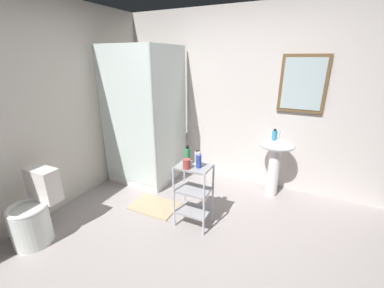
{
  "coord_description": "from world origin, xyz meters",
  "views": [
    {
      "loc": [
        0.9,
        -1.65,
        1.83
      ],
      "look_at": [
        -0.18,
        0.59,
        0.94
      ],
      "focal_mm": 22.58,
      "sensor_mm": 36.0,
      "label": 1
    }
  ],
  "objects_px": {
    "storage_cart": "(194,191)",
    "toilet": "(34,214)",
    "shower_stall": "(149,151)",
    "hand_soap_bottle": "(275,135)",
    "shampoo_bottle_blue": "(199,161)",
    "rinse_cup": "(187,164)",
    "lotion_bottle_white": "(198,158)",
    "pedestal_sink": "(275,157)",
    "body_wash_bottle_green": "(187,156)",
    "bath_mat": "(154,206)"
  },
  "relations": [
    {
      "from": "storage_cart",
      "to": "toilet",
      "type": "bearing_deg",
      "value": -145.83
    },
    {
      "from": "shower_stall",
      "to": "toilet",
      "type": "height_order",
      "value": "shower_stall"
    },
    {
      "from": "shower_stall",
      "to": "hand_soap_bottle",
      "type": "xyz_separation_m",
      "value": [
        1.77,
        0.33,
        0.41
      ]
    },
    {
      "from": "shampoo_bottle_blue",
      "to": "rinse_cup",
      "type": "bearing_deg",
      "value": -144.12
    },
    {
      "from": "rinse_cup",
      "to": "lotion_bottle_white",
      "type": "bearing_deg",
      "value": 71.34
    },
    {
      "from": "hand_soap_bottle",
      "to": "rinse_cup",
      "type": "distance_m",
      "value": 1.34
    },
    {
      "from": "shower_stall",
      "to": "shampoo_bottle_blue",
      "type": "relative_size",
      "value": 11.5
    },
    {
      "from": "pedestal_sink",
      "to": "shampoo_bottle_blue",
      "type": "xyz_separation_m",
      "value": [
        -0.65,
        -1.06,
        0.24
      ]
    },
    {
      "from": "storage_cart",
      "to": "shampoo_bottle_blue",
      "type": "xyz_separation_m",
      "value": [
        0.06,
        -0.01,
        0.38
      ]
    },
    {
      "from": "pedestal_sink",
      "to": "body_wash_bottle_green",
      "type": "bearing_deg",
      "value": -127.23
    },
    {
      "from": "shower_stall",
      "to": "toilet",
      "type": "bearing_deg",
      "value": -99.42
    },
    {
      "from": "toilet",
      "to": "rinse_cup",
      "type": "relative_size",
      "value": 7.36
    },
    {
      "from": "toilet",
      "to": "storage_cart",
      "type": "relative_size",
      "value": 1.03
    },
    {
      "from": "storage_cart",
      "to": "bath_mat",
      "type": "distance_m",
      "value": 0.75
    },
    {
      "from": "pedestal_sink",
      "to": "lotion_bottle_white",
      "type": "xyz_separation_m",
      "value": [
        -0.7,
        -0.97,
        0.23
      ]
    },
    {
      "from": "toilet",
      "to": "bath_mat",
      "type": "distance_m",
      "value": 1.32
    },
    {
      "from": "toilet",
      "to": "storage_cart",
      "type": "height_order",
      "value": "toilet"
    },
    {
      "from": "shampoo_bottle_blue",
      "to": "pedestal_sink",
      "type": "bearing_deg",
      "value": 58.29
    },
    {
      "from": "storage_cart",
      "to": "lotion_bottle_white",
      "type": "height_order",
      "value": "lotion_bottle_white"
    },
    {
      "from": "body_wash_bottle_green",
      "to": "bath_mat",
      "type": "relative_size",
      "value": 0.36
    },
    {
      "from": "pedestal_sink",
      "to": "hand_soap_bottle",
      "type": "bearing_deg",
      "value": 174.46
    },
    {
      "from": "lotion_bottle_white",
      "to": "shampoo_bottle_blue",
      "type": "bearing_deg",
      "value": -59.79
    },
    {
      "from": "lotion_bottle_white",
      "to": "bath_mat",
      "type": "xyz_separation_m",
      "value": [
        -0.62,
        0.01,
        -0.8
      ]
    },
    {
      "from": "lotion_bottle_white",
      "to": "rinse_cup",
      "type": "bearing_deg",
      "value": -108.66
    },
    {
      "from": "bath_mat",
      "to": "toilet",
      "type": "bearing_deg",
      "value": -126.88
    },
    {
      "from": "toilet",
      "to": "shampoo_bottle_blue",
      "type": "distance_m",
      "value": 1.78
    },
    {
      "from": "storage_cart",
      "to": "rinse_cup",
      "type": "xyz_separation_m",
      "value": [
        -0.04,
        -0.08,
        0.36
      ]
    },
    {
      "from": "storage_cart",
      "to": "hand_soap_bottle",
      "type": "xyz_separation_m",
      "value": [
        0.67,
        1.05,
        0.44
      ]
    },
    {
      "from": "shampoo_bottle_blue",
      "to": "toilet",
      "type": "bearing_deg",
      "value": -147.25
    },
    {
      "from": "toilet",
      "to": "body_wash_bottle_green",
      "type": "height_order",
      "value": "body_wash_bottle_green"
    },
    {
      "from": "hand_soap_bottle",
      "to": "storage_cart",
      "type": "bearing_deg",
      "value": -122.56
    },
    {
      "from": "lotion_bottle_white",
      "to": "shampoo_bottle_blue",
      "type": "height_order",
      "value": "shampoo_bottle_blue"
    },
    {
      "from": "pedestal_sink",
      "to": "shampoo_bottle_blue",
      "type": "height_order",
      "value": "shampoo_bottle_blue"
    },
    {
      "from": "toilet",
      "to": "bath_mat",
      "type": "height_order",
      "value": "toilet"
    },
    {
      "from": "storage_cart",
      "to": "hand_soap_bottle",
      "type": "bearing_deg",
      "value": 57.44
    },
    {
      "from": "hand_soap_bottle",
      "to": "lotion_bottle_white",
      "type": "relative_size",
      "value": 0.91
    },
    {
      "from": "body_wash_bottle_green",
      "to": "pedestal_sink",
      "type": "bearing_deg",
      "value": 52.77
    },
    {
      "from": "pedestal_sink",
      "to": "storage_cart",
      "type": "relative_size",
      "value": 1.09
    },
    {
      "from": "rinse_cup",
      "to": "pedestal_sink",
      "type": "bearing_deg",
      "value": 56.25
    },
    {
      "from": "shower_stall",
      "to": "lotion_bottle_white",
      "type": "distance_m",
      "value": 1.34
    },
    {
      "from": "shower_stall",
      "to": "pedestal_sink",
      "type": "distance_m",
      "value": 1.85
    },
    {
      "from": "hand_soap_bottle",
      "to": "bath_mat",
      "type": "distance_m",
      "value": 1.82
    },
    {
      "from": "toilet",
      "to": "storage_cart",
      "type": "distance_m",
      "value": 1.67
    },
    {
      "from": "shower_stall",
      "to": "body_wash_bottle_green",
      "type": "relative_size",
      "value": 9.26
    },
    {
      "from": "bath_mat",
      "to": "hand_soap_bottle",
      "type": "bearing_deg",
      "value": 36.96
    },
    {
      "from": "lotion_bottle_white",
      "to": "rinse_cup",
      "type": "relative_size",
      "value": 1.58
    },
    {
      "from": "lotion_bottle_white",
      "to": "bath_mat",
      "type": "height_order",
      "value": "lotion_bottle_white"
    },
    {
      "from": "bath_mat",
      "to": "storage_cart",
      "type": "bearing_deg",
      "value": -8.28
    },
    {
      "from": "storage_cart",
      "to": "body_wash_bottle_green",
      "type": "xyz_separation_m",
      "value": [
        -0.08,
        0.01,
        0.4
      ]
    },
    {
      "from": "hand_soap_bottle",
      "to": "body_wash_bottle_green",
      "type": "relative_size",
      "value": 0.69
    }
  ]
}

